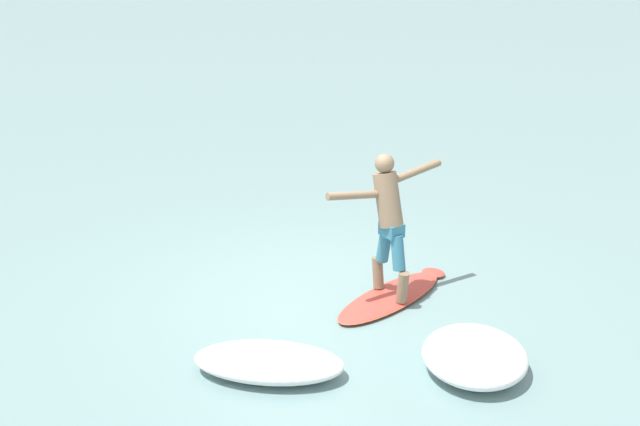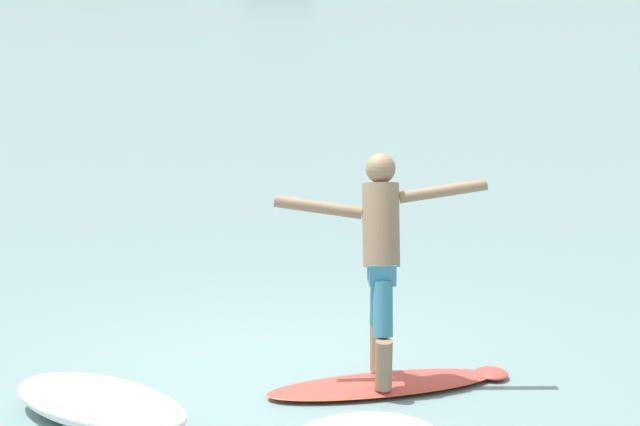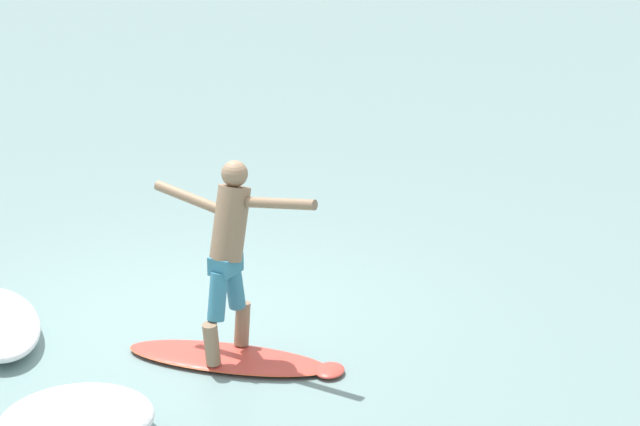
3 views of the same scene
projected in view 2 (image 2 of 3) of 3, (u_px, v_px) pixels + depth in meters
ground_plane at (277, 368)px, 12.09m from camera, size 200.00×200.00×0.00m
surfboard at (385, 384)px, 11.57m from camera, size 1.97×0.63×0.21m
surfer at (381, 249)px, 11.41m from camera, size 1.58×0.76×1.73m
wave_foam_at_nose at (100, 404)px, 10.81m from camera, size 1.48×1.73×0.28m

